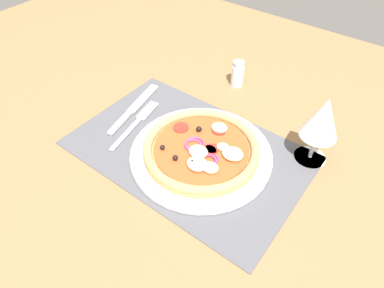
{
  "coord_description": "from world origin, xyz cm",
  "views": [
    {
      "loc": [
        30.87,
        -39.39,
        51.0
      ],
      "look_at": [
        0.99,
        0.0,
        2.48
      ],
      "focal_mm": 31.96,
      "sensor_mm": 36.0,
      "label": 1
    }
  ],
  "objects_px": {
    "fork": "(137,122)",
    "knife": "(135,107)",
    "pizza": "(202,149)",
    "pepper_shaker": "(238,74)",
    "wine_glass": "(323,120)",
    "plate": "(201,154)"
  },
  "relations": [
    {
      "from": "plate",
      "to": "pepper_shaker",
      "type": "bearing_deg",
      "value": 106.65
    },
    {
      "from": "fork",
      "to": "wine_glass",
      "type": "xyz_separation_m",
      "value": [
        0.35,
        0.14,
        0.1
      ]
    },
    {
      "from": "pizza",
      "to": "fork",
      "type": "height_order",
      "value": "pizza"
    },
    {
      "from": "pizza",
      "to": "knife",
      "type": "distance_m",
      "value": 0.22
    },
    {
      "from": "plate",
      "to": "wine_glass",
      "type": "bearing_deg",
      "value": 37.19
    },
    {
      "from": "pizza",
      "to": "pepper_shaker",
      "type": "bearing_deg",
      "value": 106.89
    },
    {
      "from": "fork",
      "to": "wine_glass",
      "type": "bearing_deg",
      "value": -80.06
    },
    {
      "from": "wine_glass",
      "to": "pepper_shaker",
      "type": "height_order",
      "value": "wine_glass"
    },
    {
      "from": "plate",
      "to": "fork",
      "type": "xyz_separation_m",
      "value": [
        -0.18,
        -0.0,
        -0.0
      ]
    },
    {
      "from": "plate",
      "to": "pepper_shaker",
      "type": "relative_size",
      "value": 4.28
    },
    {
      "from": "wine_glass",
      "to": "pizza",
      "type": "bearing_deg",
      "value": -142.59
    },
    {
      "from": "pizza",
      "to": "knife",
      "type": "xyz_separation_m",
      "value": [
        -0.22,
        0.03,
        -0.02
      ]
    },
    {
      "from": "fork",
      "to": "knife",
      "type": "height_order",
      "value": "knife"
    },
    {
      "from": "knife",
      "to": "wine_glass",
      "type": "relative_size",
      "value": 1.34
    },
    {
      "from": "pizza",
      "to": "pepper_shaker",
      "type": "height_order",
      "value": "pepper_shaker"
    },
    {
      "from": "knife",
      "to": "pepper_shaker",
      "type": "relative_size",
      "value": 2.97
    },
    {
      "from": "wine_glass",
      "to": "pepper_shaker",
      "type": "xyz_separation_m",
      "value": [
        -0.26,
        0.13,
        -0.07
      ]
    },
    {
      "from": "knife",
      "to": "pepper_shaker",
      "type": "height_order",
      "value": "pepper_shaker"
    },
    {
      "from": "plate",
      "to": "wine_glass",
      "type": "distance_m",
      "value": 0.24
    },
    {
      "from": "fork",
      "to": "knife",
      "type": "xyz_separation_m",
      "value": [
        -0.04,
        0.03,
        0.0
      ]
    },
    {
      "from": "plate",
      "to": "wine_glass",
      "type": "xyz_separation_m",
      "value": [
        0.18,
        0.13,
        0.09
      ]
    },
    {
      "from": "plate",
      "to": "fork",
      "type": "distance_m",
      "value": 0.18
    }
  ]
}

